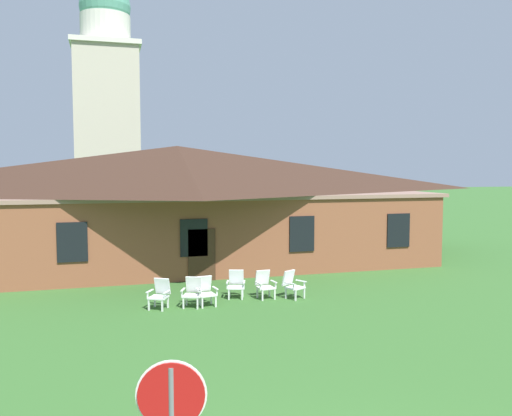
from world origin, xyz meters
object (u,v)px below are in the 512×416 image
Objects in this scene: lawn_chair_near_door at (193,291)px; lawn_chair_left_end at (206,290)px; lawn_chair_by_porch at (160,293)px; lawn_chair_middle at (236,283)px; lawn_chair_far_side at (292,284)px; lawn_chair_right_end at (264,284)px.

lawn_chair_left_end is (0.43, 0.00, 0.00)m from lawn_chair_near_door.
lawn_chair_by_porch and lawn_chair_middle have the same top height.
lawn_chair_middle is at bearing 162.14° from lawn_chair_far_side.
lawn_chair_left_end is at bearing -177.19° from lawn_chair_far_side.
lawn_chair_middle is at bearing 160.60° from lawn_chair_right_end.
lawn_chair_by_porch is 3.66m from lawn_chair_right_end.
lawn_chair_by_porch is 2.79m from lawn_chair_middle.
lawn_chair_near_door and lawn_chair_left_end have the same top height.
lawn_chair_by_porch is at bearing -178.66° from lawn_chair_far_side.
lawn_chair_by_porch is 1.48m from lawn_chair_left_end.
lawn_chair_by_porch is at bearing -165.25° from lawn_chair_middle.
lawn_chair_by_porch is 1.00× the size of lawn_chair_far_side.
lawn_chair_near_door is at bearing -2.65° from lawn_chair_by_porch.
lawn_chair_far_side is (1.87, -0.60, 0.00)m from lawn_chair_middle.
lawn_chair_by_porch is 1.00× the size of lawn_chair_right_end.
lawn_chair_near_door is 2.62m from lawn_chair_right_end.
lawn_chair_right_end is (2.16, 0.42, 0.00)m from lawn_chair_left_end.
lawn_chair_middle is at bearing 14.75° from lawn_chair_by_porch.
lawn_chair_near_door is at bearing -179.49° from lawn_chair_left_end.
lawn_chair_by_porch and lawn_chair_left_end have the same top height.
lawn_chair_middle is (1.64, 0.76, 0.00)m from lawn_chair_near_door.
lawn_chair_far_side is (3.52, 0.16, 0.00)m from lawn_chair_near_door.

